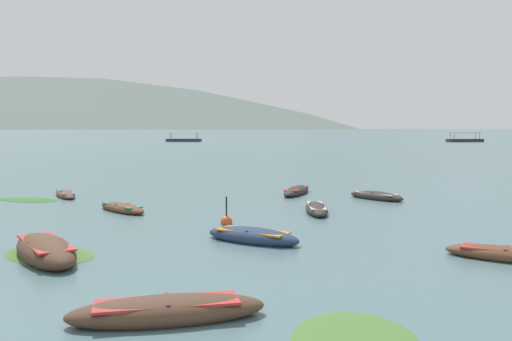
% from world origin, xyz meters
% --- Properties ---
extents(ground_plane, '(6000.00, 6000.00, 0.00)m').
position_xyz_m(ground_plane, '(0.00, 1500.00, 0.00)').
color(ground_plane, slate).
extents(mountain_1, '(2083.83, 2083.83, 496.73)m').
position_xyz_m(mountain_1, '(-493.43, 1821.45, 248.37)').
color(mountain_1, slate).
rests_on(mountain_1, ground).
extents(mountain_2, '(1254.48, 1254.48, 355.73)m').
position_xyz_m(mountain_2, '(102.01, 1979.34, 177.86)').
color(mountain_2, '#4C5B56').
rests_on(mountain_2, ground).
extents(rowboat_0, '(3.00, 3.00, 0.45)m').
position_xyz_m(rowboat_0, '(-7.22, 17.85, 0.14)').
color(rowboat_0, brown).
rests_on(rowboat_0, ground).
extents(rowboat_1, '(3.39, 3.95, 0.75)m').
position_xyz_m(rowboat_1, '(-6.86, 9.41, 0.23)').
color(rowboat_1, '#4C3323').
rests_on(rowboat_1, ground).
extents(rowboat_2, '(3.40, 2.54, 0.57)m').
position_xyz_m(rowboat_2, '(-1.29, 11.88, 0.18)').
color(rowboat_2, navy).
rests_on(rowboat_2, ground).
extents(rowboat_3, '(3.30, 2.37, 0.47)m').
position_xyz_m(rowboat_3, '(5.75, 9.87, 0.15)').
color(rowboat_3, brown).
rests_on(rowboat_3, ground).
extents(rowboat_4, '(2.90, 3.10, 0.50)m').
position_xyz_m(rowboat_4, '(4.39, 22.34, 0.16)').
color(rowboat_4, '#2D2826').
rests_on(rowboat_4, ground).
extents(rowboat_5, '(3.87, 2.01, 0.58)m').
position_xyz_m(rowboat_5, '(-2.53, 4.84, 0.18)').
color(rowboat_5, '#4C3323').
rests_on(rowboat_5, ground).
extents(rowboat_8, '(2.38, 3.24, 0.39)m').
position_xyz_m(rowboat_8, '(-11.62, 22.59, 0.13)').
color(rowboat_8, brown).
rests_on(rowboat_8, ground).
extents(rowboat_9, '(0.99, 3.43, 0.49)m').
position_xyz_m(rowboat_9, '(1.11, 17.92, 0.15)').
color(rowboat_9, '#2D2826').
rests_on(rowboat_9, ground).
extents(rowboat_11, '(2.00, 4.00, 0.54)m').
position_xyz_m(rowboat_11, '(0.45, 24.24, 0.17)').
color(rowboat_11, '#2D2826').
rests_on(rowboat_11, ground).
extents(ferry_0, '(9.04, 4.12, 2.54)m').
position_xyz_m(ferry_0, '(44.99, 131.04, 0.45)').
color(ferry_0, '#2D2826').
rests_on(ferry_0, ground).
extents(ferry_1, '(8.66, 3.34, 2.54)m').
position_xyz_m(ferry_1, '(-24.75, 130.45, 0.45)').
color(ferry_1, navy).
rests_on(ferry_1, ground).
extents(mooring_buoy, '(0.45, 0.45, 1.18)m').
position_xyz_m(mooring_buoy, '(-2.42, 14.91, 0.11)').
color(mooring_buoy, '#DB4C1E').
rests_on(mooring_buoy, ground).
extents(weed_patch_0, '(3.74, 3.49, 0.14)m').
position_xyz_m(weed_patch_0, '(-6.97, 9.88, 0.00)').
color(weed_patch_0, '#477033').
rests_on(weed_patch_0, ground).
extents(weed_patch_6, '(3.82, 2.57, 0.14)m').
position_xyz_m(weed_patch_6, '(-12.98, 21.18, 0.00)').
color(weed_patch_6, '#38662D').
rests_on(weed_patch_6, ground).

